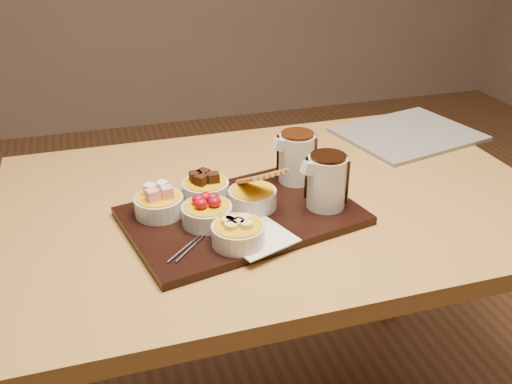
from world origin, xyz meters
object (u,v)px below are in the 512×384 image
object	(u,v)px
serving_board	(242,216)
bowl_strawberries	(207,215)
pitcher_dark_chocolate	(327,182)
pitcher_milk_chocolate	(297,158)
dining_table	(275,234)
newspaper	(408,134)

from	to	relation	value
serving_board	bowl_strawberries	size ratio (longest dim) A/B	4.60
pitcher_dark_chocolate	pitcher_milk_chocolate	xyz separation A→B (m)	(-0.02, 0.13, 0.00)
bowl_strawberries	pitcher_milk_chocolate	distance (m)	0.27
pitcher_dark_chocolate	serving_board	bearing A→B (deg)	160.02
dining_table	serving_board	bearing A→B (deg)	-142.36
pitcher_dark_chocolate	newspaper	bearing A→B (deg)	28.47
bowl_strawberries	newspaper	xyz separation A→B (m)	(0.64, 0.33, -0.03)
bowl_strawberries	dining_table	bearing A→B (deg)	29.04
bowl_strawberries	newspaper	bearing A→B (deg)	27.07
bowl_strawberries	serving_board	bearing A→B (deg)	15.43
dining_table	serving_board	world-z (taller)	serving_board
serving_board	pitcher_milk_chocolate	bearing A→B (deg)	21.80
pitcher_dark_chocolate	newspaper	distance (m)	0.52
pitcher_milk_chocolate	bowl_strawberries	bearing A→B (deg)	-163.61
newspaper	pitcher_milk_chocolate	bearing A→B (deg)	-166.33
newspaper	serving_board	bearing A→B (deg)	-164.20
bowl_strawberries	pitcher_dark_chocolate	world-z (taller)	pitcher_dark_chocolate
bowl_strawberries	pitcher_dark_chocolate	size ratio (longest dim) A/B	0.91
dining_table	pitcher_milk_chocolate	world-z (taller)	pitcher_milk_chocolate
dining_table	newspaper	xyz separation A→B (m)	(0.46, 0.23, 0.10)
pitcher_milk_chocolate	newspaper	xyz separation A→B (m)	(0.41, 0.20, -0.07)
dining_table	bowl_strawberries	size ratio (longest dim) A/B	12.00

